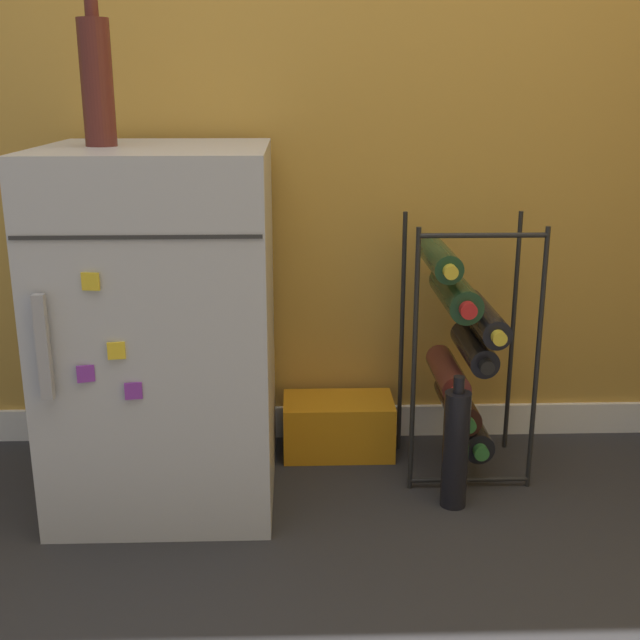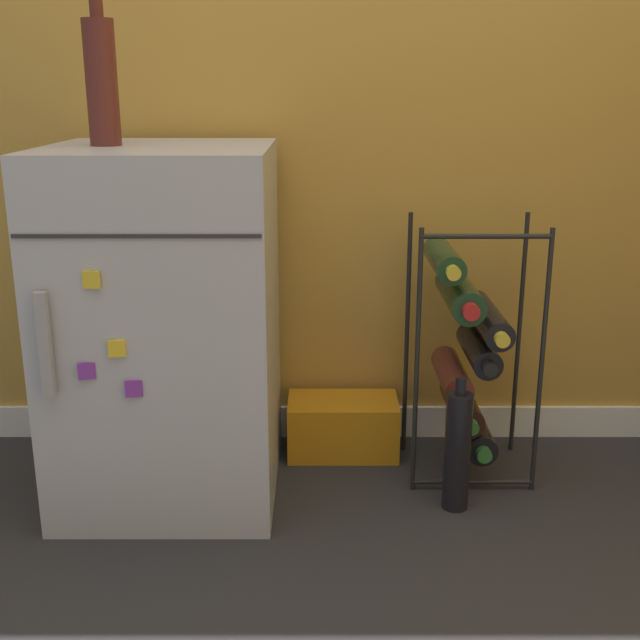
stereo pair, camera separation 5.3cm
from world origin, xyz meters
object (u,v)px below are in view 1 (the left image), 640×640
mini_fridge (164,326)px  loose_bottle_floor (456,448)px  wine_rack (462,347)px  fridge_top_bottle (97,81)px  soda_box (338,426)px

mini_fridge → loose_bottle_floor: size_ratio=2.56×
wine_rack → loose_bottle_floor: 0.28m
fridge_top_bottle → soda_box: bearing=19.1°
soda_box → fridge_top_bottle: (-0.54, -0.19, 0.90)m
wine_rack → soda_box: wine_rack is taller
soda_box → loose_bottle_floor: (0.26, -0.30, 0.07)m
fridge_top_bottle → loose_bottle_floor: fridge_top_bottle is taller
soda_box → loose_bottle_floor: bearing=-49.0°
fridge_top_bottle → loose_bottle_floor: size_ratio=0.94×
fridge_top_bottle → wine_rack: bearing=5.7°
loose_bottle_floor → wine_rack: bearing=77.1°
wine_rack → fridge_top_bottle: (-0.85, -0.08, 0.64)m
mini_fridge → loose_bottle_floor: bearing=-9.6°
wine_rack → soda_box: (-0.31, 0.10, -0.26)m
soda_box → loose_bottle_floor: size_ratio=0.90×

